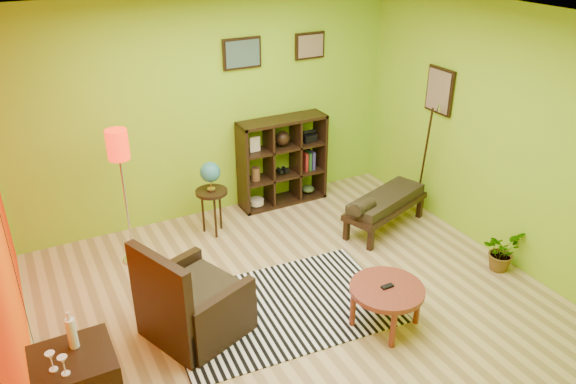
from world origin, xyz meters
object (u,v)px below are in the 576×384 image
armchair (191,306)px  cube_shelf (283,161)px  globe_table (211,180)px  bench (384,203)px  floor_lamp (119,157)px  potted_plant (501,255)px  coffee_table (387,292)px

armchair → cube_shelf: (2.01, 2.02, 0.30)m
globe_table → bench: bearing=-25.3°
floor_lamp → potted_plant: floor_lamp is taller
armchair → floor_lamp: 1.81m
coffee_table → floor_lamp: floor_lamp is taller
armchair → bench: size_ratio=0.80×
cube_shelf → bench: cube_shelf is taller
coffee_table → armchair: armchair is taller
coffee_table → cube_shelf: size_ratio=0.59×
cube_shelf → bench: (0.75, -1.26, -0.23)m
globe_table → potted_plant: bearing=-41.2°
globe_table → cube_shelf: bearing=16.8°
potted_plant → cube_shelf: bearing=118.3°
coffee_table → potted_plant: (1.71, 0.18, -0.20)m
floor_lamp → bench: bearing=-14.0°
armchair → coffee_table: bearing=-23.9°
armchair → cube_shelf: cube_shelf is taller
globe_table → bench: size_ratio=0.72×
bench → potted_plant: (0.63, -1.32, -0.19)m
globe_table → bench: 2.15m
coffee_table → globe_table: (-0.83, 2.41, 0.34)m
coffee_table → bench: bearing=54.3°
potted_plant → bench: bearing=115.5°
floor_lamp → cube_shelf: (2.20, 0.52, -0.68)m
floor_lamp → globe_table: 1.20m
globe_table → cube_shelf: cube_shelf is taller
coffee_table → potted_plant: coffee_table is taller
globe_table → coffee_table: bearing=-71.0°
armchair → potted_plant: (3.39, -0.56, -0.13)m
armchair → potted_plant: armchair is taller
armchair → globe_table: armchair is taller
coffee_table → armchair: size_ratio=0.67×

